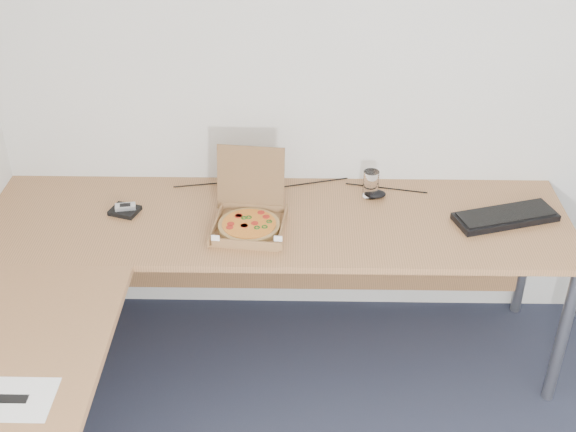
{
  "coord_description": "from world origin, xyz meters",
  "views": [
    {
      "loc": [
        -0.4,
        -1.3,
        2.47
      ],
      "look_at": [
        -0.45,
        1.28,
        0.82
      ],
      "focal_mm": 47.02,
      "sensor_mm": 36.0,
      "label": 1
    }
  ],
  "objects_px": {
    "pizza_box": "(249,220)",
    "keyboard": "(505,217)",
    "wallet": "(125,211)",
    "desk": "(189,284)",
    "drinking_glass": "(371,184)"
  },
  "relations": [
    {
      "from": "pizza_box",
      "to": "keyboard",
      "type": "xyz_separation_m",
      "value": [
        1.08,
        0.08,
        -0.02
      ]
    },
    {
      "from": "pizza_box",
      "to": "wallet",
      "type": "height_order",
      "value": "pizza_box"
    },
    {
      "from": "desk",
      "to": "drinking_glass",
      "type": "height_order",
      "value": "drinking_glass"
    },
    {
      "from": "keyboard",
      "to": "desk",
      "type": "bearing_deg",
      "value": -178.69
    },
    {
      "from": "keyboard",
      "to": "wallet",
      "type": "height_order",
      "value": "keyboard"
    },
    {
      "from": "pizza_box",
      "to": "wallet",
      "type": "bearing_deg",
      "value": 175.0
    },
    {
      "from": "desk",
      "to": "keyboard",
      "type": "xyz_separation_m",
      "value": [
        1.3,
        0.43,
        0.04
      ]
    },
    {
      "from": "pizza_box",
      "to": "keyboard",
      "type": "distance_m",
      "value": 1.09
    },
    {
      "from": "pizza_box",
      "to": "keyboard",
      "type": "relative_size",
      "value": 0.77
    },
    {
      "from": "pizza_box",
      "to": "drinking_glass",
      "type": "xyz_separation_m",
      "value": [
        0.52,
        0.27,
        0.03
      ]
    },
    {
      "from": "wallet",
      "to": "desk",
      "type": "bearing_deg",
      "value": -36.01
    },
    {
      "from": "drinking_glass",
      "to": "keyboard",
      "type": "relative_size",
      "value": 0.28
    },
    {
      "from": "drinking_glass",
      "to": "wallet",
      "type": "distance_m",
      "value": 1.08
    },
    {
      "from": "desk",
      "to": "wallet",
      "type": "xyz_separation_m",
      "value": [
        -0.33,
        0.46,
        0.04
      ]
    },
    {
      "from": "desk",
      "to": "pizza_box",
      "type": "xyz_separation_m",
      "value": [
        0.21,
        0.35,
        0.06
      ]
    }
  ]
}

